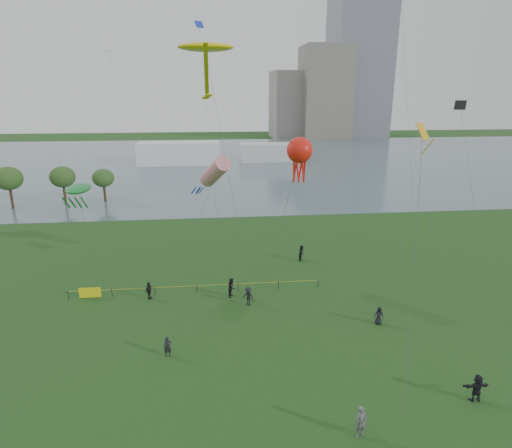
{
  "coord_description": "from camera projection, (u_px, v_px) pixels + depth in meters",
  "views": [
    {
      "loc": [
        -3.71,
        -24.21,
        18.46
      ],
      "look_at": [
        0.0,
        10.0,
        8.0
      ],
      "focal_mm": 30.0,
      "sensor_mm": 36.0,
      "label": 1
    }
  ],
  "objects": [
    {
      "name": "spectator_d",
      "position": [
        379.0,
        315.0,
        35.64
      ],
      "size": [
        0.86,
        0.65,
        1.57
      ],
      "primitive_type": "imported",
      "rotation": [
        0.0,
        0.0,
        -0.22
      ],
      "color": "black",
      "rests_on": "ground_plane"
    },
    {
      "name": "kite_windsock",
      "position": [
        215.0,
        172.0,
        42.57
      ],
      "size": [
        6.16,
        6.14,
        12.9
      ],
      "rotation": [
        0.0,
        0.0,
        -0.12
      ],
      "color": "#3F3F42"
    },
    {
      "name": "spectator_g",
      "position": [
        302.0,
        253.0,
        49.26
      ],
      "size": [
        1.07,
        1.14,
        1.85
      ],
      "primitive_type": "imported",
      "rotation": [
        0.0,
        0.0,
        1.02
      ],
      "color": "black",
      "rests_on": "ground_plane"
    },
    {
      "name": "spectator_e",
      "position": [
        477.0,
        388.0,
        26.64
      ],
      "size": [
        1.71,
        0.57,
        1.83
      ],
      "primitive_type": "imported",
      "rotation": [
        0.0,
        0.0,
        3.13
      ],
      "color": "black",
      "rests_on": "ground_plane"
    },
    {
      "name": "kite_octopus",
      "position": [
        300.0,
        151.0,
        38.79
      ],
      "size": [
        4.72,
        2.7,
        14.79
      ],
      "rotation": [
        0.0,
        0.0,
        -0.2
      ],
      "color": "#3F3F42"
    },
    {
      "name": "pavilion_right",
      "position": [
        271.0,
        152.0,
        122.71
      ],
      "size": [
        18.0,
        7.0,
        5.0
      ],
      "primitive_type": "cube",
      "color": "silver",
      "rests_on": "ground_plane"
    },
    {
      "name": "spectator_c",
      "position": [
        149.0,
        290.0,
        40.06
      ],
      "size": [
        0.86,
        1.05,
        1.68
      ],
      "primitive_type": "imported",
      "rotation": [
        0.0,
        0.0,
        1.02
      ],
      "color": "black",
      "rests_on": "ground_plane"
    },
    {
      "name": "kite_stingray",
      "position": [
        206.0,
        48.0,
        40.86
      ],
      "size": [
        6.21,
        10.16,
        23.22
      ],
      "rotation": [
        0.0,
        0.0,
        -0.35
      ],
      "color": "#3F3F42"
    },
    {
      "name": "kite_flyer",
      "position": [
        361.0,
        422.0,
        23.84
      ],
      "size": [
        0.79,
        0.62,
        1.92
      ],
      "primitive_type": "imported",
      "rotation": [
        0.0,
        0.0,
        0.26
      ],
      "color": "#57595F",
      "rests_on": "ground_plane"
    },
    {
      "name": "building_low",
      "position": [
        290.0,
        105.0,
        187.81
      ],
      "size": [
        16.0,
        18.0,
        28.0
      ],
      "primitive_type": "cube",
      "color": "gray",
      "rests_on": "ground_plane"
    },
    {
      "name": "pavilion_left",
      "position": [
        179.0,
        153.0,
        117.03
      ],
      "size": [
        22.0,
        8.0,
        6.0
      ],
      "primitive_type": "cube",
      "color": "white",
      "rests_on": "ground_plane"
    },
    {
      "name": "spectator_b",
      "position": [
        248.0,
        296.0,
        38.84
      ],
      "size": [
        1.3,
        1.22,
        1.76
      ],
      "primitive_type": "imported",
      "rotation": [
        0.0,
        0.0,
        -0.66
      ],
      "color": "black",
      "rests_on": "ground_plane"
    },
    {
      "name": "fence",
      "position": [
        132.0,
        291.0,
        40.69
      ],
      "size": [
        24.07,
        0.07,
        1.05
      ],
      "color": "black",
      "rests_on": "ground_plane"
    },
    {
      "name": "ground_plane",
      "position": [
        272.0,
        380.0,
        28.78
      ],
      "size": [
        400.0,
        400.0,
        0.0
      ],
      "primitive_type": "plane",
      "color": "#143611"
    },
    {
      "name": "kite_delta",
      "position": [
        423.0,
        145.0,
        30.94
      ],
      "size": [
        5.13,
        10.89,
        16.44
      ],
      "rotation": [
        0.0,
        0.0,
        0.06
      ],
      "color": "#3F3F42"
    },
    {
      "name": "building_mid",
      "position": [
        325.0,
        93.0,
        182.09
      ],
      "size": [
        20.0,
        20.0,
        38.0
      ],
      "primitive_type": "cube",
      "color": "slate",
      "rests_on": "ground_plane"
    },
    {
      "name": "kite_creature",
      "position": [
        78.0,
        189.0,
        41.74
      ],
      "size": [
        2.43,
        5.03,
        10.01
      ],
      "rotation": [
        0.0,
        0.0,
        0.41
      ],
      "color": "#3F3F42"
    },
    {
      "name": "lake",
      "position": [
        223.0,
        161.0,
        123.89
      ],
      "size": [
        400.0,
        120.0,
        0.08
      ],
      "primitive_type": "cube",
      "color": "slate",
      "rests_on": "ground_plane"
    },
    {
      "name": "trees",
      "position": [
        51.0,
        178.0,
        72.62
      ],
      "size": [
        18.45,
        7.66,
        7.1
      ],
      "color": "#332617",
      "rests_on": "ground_plane"
    },
    {
      "name": "spectator_a",
      "position": [
        232.0,
        287.0,
        40.51
      ],
      "size": [
        0.97,
        1.09,
        1.86
      ],
      "primitive_type": "imported",
      "rotation": [
        0.0,
        0.0,
        1.22
      ],
      "color": "black",
      "rests_on": "ground_plane"
    },
    {
      "name": "spectator_f",
      "position": [
        168.0,
        347.0,
        31.23
      ],
      "size": [
        0.66,
        0.53,
        1.57
      ],
      "primitive_type": "imported",
      "rotation": [
        0.0,
        0.0,
        0.3
      ],
      "color": "black",
      "rests_on": "ground_plane"
    },
    {
      "name": "small_kites",
      "position": [
        285.0,
        39.0,
        41.16
      ],
      "size": [
        31.22,
        16.45,
        11.39
      ],
      "color": "white"
    }
  ]
}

